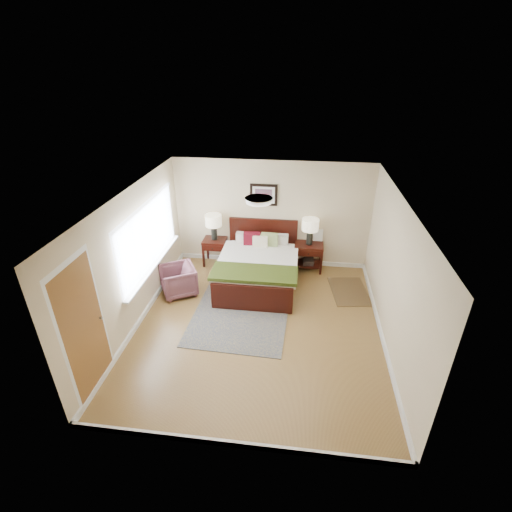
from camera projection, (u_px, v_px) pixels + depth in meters
The scene contains 18 objects.
floor at pixel (258, 325), 6.94m from camera, with size 5.00×5.00×0.00m, color olive.
back_wall at pixel (272, 214), 8.54m from camera, with size 4.50×0.04×2.50m, color #CAB992.
front_wall at pixel (232, 377), 4.16m from camera, with size 4.50×0.04×2.50m, color #CAB992.
left_wall at pixel (133, 260), 6.60m from camera, with size 0.04×5.00×2.50m, color #CAB992.
right_wall at pixel (394, 276), 6.10m from camera, with size 0.04×5.00×2.50m, color #CAB992.
ceiling at pixel (259, 198), 5.77m from camera, with size 4.50×5.00×0.02m, color white.
window at pixel (150, 237), 7.15m from camera, with size 0.11×2.72×1.32m.
door at pixel (84, 330), 5.15m from camera, with size 0.06×1.00×2.18m.
ceil_fixture at pixel (259, 200), 5.78m from camera, with size 0.44×0.44×0.08m.
bed at pixel (258, 263), 8.01m from camera, with size 1.72×2.08×1.12m.
wall_art at pixel (264, 195), 8.32m from camera, with size 0.62×0.05×0.50m.
nightstand_left at pixel (215, 244), 8.82m from camera, with size 0.54×0.48×0.64m.
nightstand_right at pixel (308, 254), 8.63m from camera, with size 0.66×0.49×0.65m.
lamp_left at pixel (214, 222), 8.57m from camera, with size 0.38×0.38×0.61m.
lamp_right at pixel (310, 227), 8.32m from camera, with size 0.38×0.38×0.61m.
armchair at pixel (178, 280), 7.76m from camera, with size 0.67×0.69×0.63m, color brown.
rug_persian at pixel (242, 309), 7.39m from camera, with size 1.81×2.56×0.01m, color #0E1D46.
rug_navy at pixel (349, 291), 7.96m from camera, with size 0.74×1.12×0.01m, color black.
Camera 1 is at (0.65, -5.48, 4.40)m, focal length 26.00 mm.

